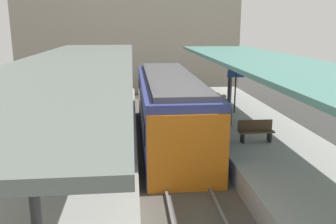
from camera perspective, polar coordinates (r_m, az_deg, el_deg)
name	(u,v)px	position (r m, az deg, el deg)	size (l,w,h in m)	color
ground_plane	(182,180)	(13.23, 2.26, -10.87)	(80.00, 80.00, 0.00)	#383835
platform_left	(75,172)	(13.09, -14.66, -9.23)	(4.40, 28.00, 1.00)	#9E9E99
platform_right	(283,164)	(14.04, 17.98, -7.86)	(4.40, 28.00, 1.00)	#9E9E99
track_ballast	(182,178)	(13.19, 2.27, -10.47)	(3.20, 28.00, 0.20)	#59544C
rail_near_side	(162,174)	(13.05, -0.91, -9.93)	(0.08, 28.00, 0.14)	slate
rail_far_side	(202,173)	(13.23, 5.41, -9.64)	(0.08, 28.00, 0.14)	slate
commuter_train	(170,109)	(16.59, 0.34, 0.56)	(2.78, 11.04, 3.10)	#38428C
canopy_left	(75,63)	(13.54, -14.70, 7.54)	(4.18, 21.00, 3.27)	#333335
canopy_right	(275,65)	(14.48, 16.81, 7.26)	(4.18, 21.00, 3.14)	#333335
platform_bench	(256,130)	(14.50, 13.85, -2.86)	(1.40, 0.41, 0.86)	black
platform_sign	(236,82)	(18.87, 10.77, 4.70)	(0.90, 0.08, 2.21)	#262628
litter_bin	(227,117)	(16.60, 9.44, -0.78)	(0.44, 0.44, 0.80)	#2D2D30
passenger_near_bench	(223,113)	(15.36, 8.85, -0.13)	(0.36, 0.36, 1.67)	#7A337A
station_building_backdrop	(129,25)	(31.91, -6.26, 13.63)	(18.00, 6.00, 11.00)	#A89E8E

